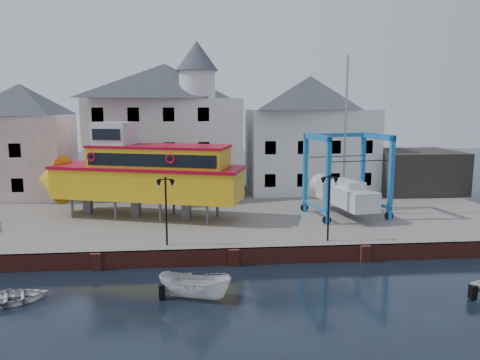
{
  "coord_description": "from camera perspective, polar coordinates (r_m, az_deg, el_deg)",
  "views": [
    {
      "loc": [
        -2.09,
        -26.55,
        9.47
      ],
      "look_at": [
        1.0,
        7.0,
        4.0
      ],
      "focal_mm": 35.0,
      "sensor_mm": 36.0,
      "label": 1
    }
  ],
  "objects": [
    {
      "name": "lamp_post_right",
      "position": [
        29.39,
        10.81,
        -1.33
      ],
      "size": [
        1.12,
        0.32,
        4.2
      ],
      "color": "black",
      "rests_on": "hardstanding"
    },
    {
      "name": "building_pink",
      "position": [
        47.42,
        -24.92,
        4.35
      ],
      "size": [
        8.0,
        7.0,
        10.3
      ],
      "color": "#BC9690",
      "rests_on": "hardstanding"
    },
    {
      "name": "lamp_post_left",
      "position": [
        28.32,
        -9.04,
        -1.67
      ],
      "size": [
        1.12,
        0.32,
        4.2
      ],
      "color": "black",
      "rests_on": "hardstanding"
    },
    {
      "name": "motorboat_a",
      "position": [
        23.94,
        -5.5,
        -14.13
      ],
      "size": [
        4.01,
        2.58,
        1.45
      ],
      "primitive_type": "imported",
      "rotation": [
        0.0,
        0.0,
        1.23
      ],
      "color": "silver",
      "rests_on": "ground"
    },
    {
      "name": "motorboat_d",
      "position": [
        25.86,
        -26.16,
        -13.25
      ],
      "size": [
        3.99,
        3.4,
        0.7
      ],
      "primitive_type": "imported",
      "rotation": [
        0.0,
        0.0,
        1.91
      ],
      "color": "silver",
      "rests_on": "ground"
    },
    {
      "name": "hardstanding",
      "position": [
        38.66,
        -2.02,
        -4.2
      ],
      "size": [
        44.0,
        22.0,
        1.0
      ],
      "primitive_type": "cube",
      "color": "#605A54",
      "rests_on": "ground"
    },
    {
      "name": "building_white_main",
      "position": [
        45.08,
        -8.85,
        6.41
      ],
      "size": [
        14.0,
        8.3,
        14.0
      ],
      "color": "white",
      "rests_on": "hardstanding"
    },
    {
      "name": "tour_boat",
      "position": [
        35.98,
        -12.64,
        0.85
      ],
      "size": [
        16.84,
        8.63,
        7.15
      ],
      "rotation": [
        0.0,
        0.0,
        -0.3
      ],
      "color": "#59595E",
      "rests_on": "hardstanding"
    },
    {
      "name": "quay_wall",
      "position": [
        28.2,
        -0.75,
        -9.32
      ],
      "size": [
        44.0,
        0.47,
        1.0
      ],
      "color": "maroon",
      "rests_on": "ground"
    },
    {
      "name": "building_white_right",
      "position": [
        46.97,
        8.45,
        5.62
      ],
      "size": [
        12.0,
        8.0,
        11.2
      ],
      "color": "white",
      "rests_on": "hardstanding"
    },
    {
      "name": "shed_dark",
      "position": [
        48.82,
        20.39,
        1.02
      ],
      "size": [
        8.0,
        7.0,
        4.0
      ],
      "primitive_type": "cube",
      "color": "black",
      "rests_on": "hardstanding"
    },
    {
      "name": "travel_lift",
      "position": [
        37.21,
        12.28,
        -0.97
      ],
      "size": [
        6.28,
        8.22,
        12.07
      ],
      "rotation": [
        0.0,
        0.0,
        0.17
      ],
      "color": "#1065B3",
      "rests_on": "hardstanding"
    },
    {
      "name": "ground",
      "position": [
        28.27,
        -0.73,
        -10.35
      ],
      "size": [
        140.0,
        140.0,
        0.0
      ],
      "primitive_type": "plane",
      "color": "black",
      "rests_on": "ground"
    }
  ]
}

